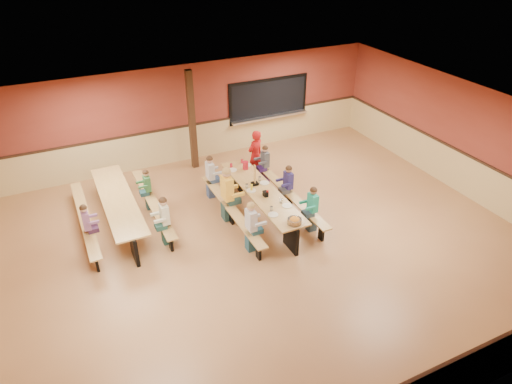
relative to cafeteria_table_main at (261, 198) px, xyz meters
name	(u,v)px	position (x,y,z in m)	size (l,w,h in m)	color
ground	(264,243)	(-0.45, -1.09, -0.53)	(12.00, 12.00, 0.00)	#925E37
room_envelope	(265,219)	(-0.45, -1.09, 0.16)	(12.04, 10.04, 3.02)	maroon
kitchen_pass_through	(269,101)	(2.15, 3.87, 0.96)	(2.78, 0.28, 1.38)	black
structural_post	(192,121)	(-0.65, 3.31, 0.97)	(0.18, 0.18, 3.00)	black
cafeteria_table_main	(261,198)	(0.00, 0.00, 0.00)	(1.91, 3.70, 0.74)	#B58847
cafeteria_table_second	(119,206)	(-3.33, 1.16, 0.00)	(1.91, 3.70, 0.74)	#B58847
seated_child_white_left	(251,227)	(-0.83, -1.16, 0.10)	(0.39, 0.32, 1.25)	silver
seated_adult_yellow	(227,194)	(-0.83, 0.23, 0.19)	(0.48, 0.39, 1.43)	yellow
seated_child_grey_left	(210,177)	(-0.83, 1.43, 0.08)	(0.37, 0.30, 1.21)	#BDBDBD
seated_child_teal_right	(312,209)	(0.83, -1.09, 0.07)	(0.36, 0.29, 1.19)	teal
seated_child_navy_right	(288,187)	(0.83, 0.10, 0.07)	(0.36, 0.29, 1.19)	navy
seated_child_char_right	(265,165)	(0.83, 1.45, 0.06)	(0.35, 0.29, 1.17)	#484B52
seated_child_purple_sec	(88,227)	(-4.15, 0.48, 0.05)	(0.34, 0.28, 1.16)	#8A5783
seated_child_green_sec	(148,190)	(-2.50, 1.56, 0.04)	(0.33, 0.27, 1.12)	#34723D
seated_child_tan_sec	(165,221)	(-2.50, -0.08, 0.09)	(0.38, 0.31, 1.22)	beige
standing_woman	(255,155)	(0.71, 1.84, 0.22)	(0.55, 0.36, 1.50)	red
punch_pitcher	(245,165)	(0.12, 1.22, 0.32)	(0.16, 0.16, 0.22)	#B01727
chip_bowl	(295,221)	(0.04, -1.61, 0.29)	(0.32, 0.32, 0.15)	orange
napkin_dispenser	(265,194)	(-0.03, -0.28, 0.28)	(0.10, 0.14, 0.13)	black
condiment_mustard	(252,188)	(-0.22, 0.11, 0.30)	(0.06, 0.06, 0.17)	yellow
condiment_ketchup	(268,193)	(0.02, -0.31, 0.30)	(0.06, 0.06, 0.17)	#B2140F
table_paddle	(255,180)	(-0.02, 0.34, 0.35)	(0.16, 0.16, 0.56)	black
place_settings	(261,189)	(0.00, 0.00, 0.27)	(0.65, 3.30, 0.11)	beige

